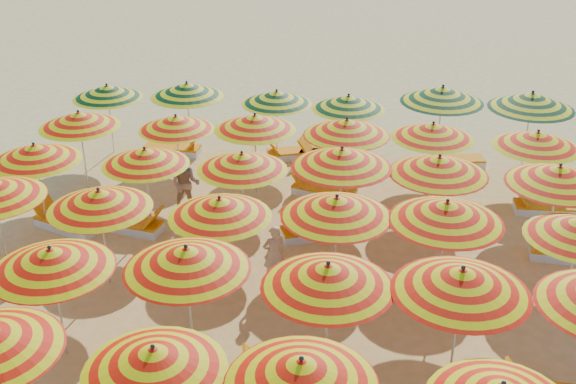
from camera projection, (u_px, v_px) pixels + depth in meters
The scene contains 42 objects.
ground at pixel (285, 265), 16.29m from camera, with size 120.00×120.00×0.00m, color #F3C16C.
umbrella_2 at pixel (154, 360), 10.30m from camera, with size 2.67×2.67×2.25m.
umbrella_3 at pixel (301, 372), 9.96m from camera, with size 2.22×2.22×2.33m.
umbrella_7 at pixel (51, 259), 12.59m from camera, with size 2.40×2.40×2.35m.
umbrella_8 at pixel (187, 259), 12.53m from camera, with size 2.37×2.37×2.39m.
umbrella_9 at pixel (328, 276), 12.00m from camera, with size 2.48×2.48×2.42m.
umbrella_10 at pixel (462, 281), 11.79m from camera, with size 3.09×3.09×2.46m.
umbrella_13 at pixel (99, 200), 14.74m from camera, with size 2.87×2.87×2.31m.
umbrella_14 at pixel (220, 208), 14.53m from camera, with size 2.75×2.75×2.25m.
umbrella_15 at pixel (337, 207), 14.29m from camera, with size 2.69×2.69×2.39m.
umbrella_16 at pixel (447, 212), 14.04m from camera, with size 2.43×2.43×2.42m.
umbrella_18 at pixel (35, 153), 17.00m from camera, with size 2.72×2.72×2.27m.
umbrella_19 at pixel (145, 157), 16.94m from camera, with size 2.20×2.20×2.20m.
umbrella_20 at pixel (242, 162), 16.61m from camera, with size 2.38×2.38×2.24m.
umbrella_21 at pixel (342, 158), 16.33m from camera, with size 2.99×2.99×2.45m.
umbrella_22 at pixel (439, 166), 16.11m from camera, with size 2.83×2.83×2.38m.
umbrella_23 at pixel (559, 175), 15.58m from camera, with size 2.57×2.57×2.41m.
umbrella_24 at pixel (79, 120), 19.01m from camera, with size 2.25×2.25×2.26m.
umbrella_25 at pixel (176, 123), 19.10m from camera, with size 2.32×2.32×2.14m.
umbrella_26 at pixel (255, 122), 18.76m from camera, with size 2.81×2.81×2.29m.
umbrella_27 at pixel (347, 127), 18.27m from camera, with size 2.41×2.41×2.36m.
umbrella_28 at pixel (433, 131), 18.36m from camera, with size 2.63×2.63×2.23m.
umbrella_29 at pixel (537, 140), 17.74m from camera, with size 2.51×2.51×2.27m.
umbrella_30 at pixel (107, 92), 21.30m from camera, with size 2.40×2.40×2.19m.
umbrella_31 at pixel (187, 90), 21.15m from camera, with size 2.37×2.37×2.29m.
umbrella_32 at pixel (277, 97), 20.86m from camera, with size 2.68×2.68×2.18m.
umbrella_33 at pixel (348, 102), 20.42m from camera, with size 2.50×2.50×2.20m.
umbrella_34 at pixel (442, 95), 20.24m from camera, with size 2.76×2.76×2.49m.
umbrella_35 at pixel (532, 101), 19.75m from camera, with size 2.99×2.99×2.49m.
lounger_1 at pixel (291, 374), 12.77m from camera, with size 1.82×0.96×0.69m.
lounger_4 at pixel (65, 223), 17.74m from camera, with size 1.82×1.18×0.69m.
lounger_5 at pixel (130, 224), 17.68m from camera, with size 1.81×0.92×0.69m.
lounger_6 at pixel (315, 231), 17.39m from camera, with size 1.82×1.17×0.69m.
lounger_7 at pixel (571, 254), 16.44m from camera, with size 1.78×0.75×0.69m.
lounger_8 at pixel (322, 190), 19.38m from camera, with size 1.83×1.07×0.69m.
lounger_9 at pixel (546, 208), 18.49m from camera, with size 1.74×0.60×0.69m.
lounger_10 at pixel (174, 149), 21.95m from camera, with size 1.77×0.70×0.69m.
lounger_11 at pixel (294, 153), 21.68m from camera, with size 1.83×1.11×0.69m.
lounger_12 at pixel (326, 156), 21.43m from camera, with size 1.80×0.85×0.69m.
lounger_13 at pixel (453, 161), 21.11m from camera, with size 1.81×0.89×0.69m.
beachgoer_a at pixel (274, 254), 15.38m from camera, with size 0.50×0.33×1.38m, color #DCA97B.
beachgoer_b at pixel (185, 184), 18.25m from camera, with size 0.76×0.59×1.57m, color tan.
Camera 1 is at (1.75, -13.76, 8.70)m, focal length 45.00 mm.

